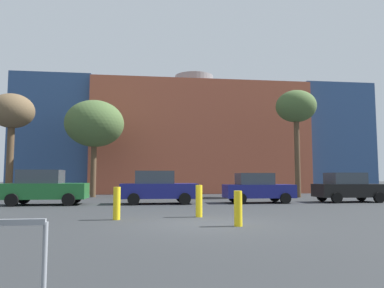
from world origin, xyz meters
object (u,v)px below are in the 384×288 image
(parked_car_4, at_px, (348,187))
(bollard_yellow_1, at_px, (199,201))
(parked_car_3, at_px, (257,188))
(bare_tree_2, at_px, (296,108))
(bollard_yellow_2, at_px, (117,203))
(parked_car_2, at_px, (158,187))
(bare_tree_0, at_px, (12,113))
(parked_car_1, at_px, (44,187))
(bare_tree_1, at_px, (94,124))
(bollard_yellow_0, at_px, (238,208))

(parked_car_4, relative_size, bollard_yellow_1, 3.38)
(parked_car_3, xyz_separation_m, bollard_yellow_1, (-4.25, -6.63, -0.25))
(bare_tree_2, distance_m, bollard_yellow_2, 17.82)
(parked_car_2, distance_m, parked_car_4, 10.89)
(bare_tree_0, distance_m, bollard_yellow_1, 17.47)
(parked_car_1, bearing_deg, bare_tree_0, 122.62)
(parked_car_1, xyz_separation_m, parked_car_4, (16.71, -0.00, -0.06))
(bollard_yellow_2, bearing_deg, parked_car_2, 77.25)
(parked_car_4, height_order, bollard_yellow_1, parked_car_4)
(parked_car_2, distance_m, bare_tree_1, 9.38)
(parked_car_2, bearing_deg, bollard_yellow_1, -79.21)
(parked_car_2, distance_m, bollard_yellow_0, 9.46)
(bare_tree_1, relative_size, bare_tree_2, 0.91)
(parked_car_4, xyz_separation_m, bollard_yellow_2, (-12.50, -7.13, -0.28))
(parked_car_3, height_order, bollard_yellow_2, parked_car_3)
(parked_car_3, bearing_deg, bollard_yellow_0, -110.63)
(bare_tree_1, bearing_deg, parked_car_1, -101.81)
(parked_car_2, height_order, bare_tree_0, bare_tree_0)
(parked_car_1, xyz_separation_m, parked_car_3, (11.34, -0.00, -0.08))
(bare_tree_1, bearing_deg, bare_tree_2, -8.08)
(parked_car_2, distance_m, bare_tree_0, 12.36)
(bare_tree_1, relative_size, bollard_yellow_2, 6.34)
(bollard_yellow_0, height_order, bollard_yellow_2, bollard_yellow_2)
(parked_car_3, bearing_deg, bare_tree_0, 158.45)
(parked_car_3, height_order, bare_tree_0, bare_tree_0)
(parked_car_4, bearing_deg, parked_car_3, 180.00)
(parked_car_1, xyz_separation_m, bollard_yellow_2, (4.21, -7.13, -0.35))
(bollard_yellow_0, bearing_deg, bare_tree_1, 111.41)
(parked_car_2, relative_size, bare_tree_1, 0.58)
(parked_car_1, height_order, bollard_yellow_1, parked_car_1)
(parked_car_3, xyz_separation_m, bare_tree_2, (4.53, 5.03, 5.53))
(parked_car_3, height_order, bollard_yellow_1, parked_car_3)
(parked_car_3, relative_size, bollard_yellow_1, 3.33)
(parked_car_2, relative_size, bare_tree_0, 0.57)
(bollard_yellow_0, bearing_deg, bollard_yellow_2, 150.19)
(parked_car_3, bearing_deg, parked_car_2, 180.00)
(bare_tree_0, distance_m, bare_tree_1, 5.44)
(bollard_yellow_1, bearing_deg, bollard_yellow_0, -73.30)
(parked_car_4, bearing_deg, bollard_yellow_1, -145.43)
(parked_car_4, xyz_separation_m, bollard_yellow_1, (-9.62, -6.63, -0.26))
(parked_car_3, relative_size, bollard_yellow_0, 3.69)
(parked_car_2, relative_size, parked_car_4, 1.05)
(bare_tree_0, relative_size, bare_tree_2, 0.92)
(parked_car_2, bearing_deg, bare_tree_1, 121.59)
(bare_tree_2, bearing_deg, parked_car_2, -153.42)
(parked_car_4, bearing_deg, bollard_yellow_2, -150.29)
(bollard_yellow_0, xyz_separation_m, bollard_yellow_2, (-3.66, 2.10, 0.03))
(parked_car_4, distance_m, bare_tree_0, 21.95)
(bare_tree_2, height_order, bollard_yellow_1, bare_tree_2)
(parked_car_1, relative_size, parked_car_4, 1.07)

